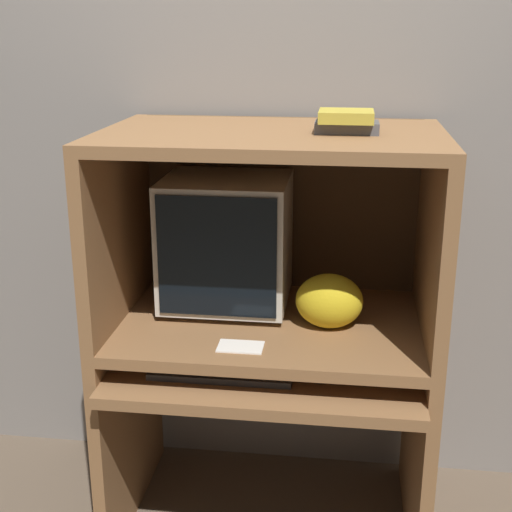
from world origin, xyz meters
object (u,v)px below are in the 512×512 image
at_px(keyboard, 222,369).
at_px(snack_bag, 329,301).
at_px(mouse, 320,371).
at_px(crt_monitor, 226,241).
at_px(book_stack, 346,121).

relative_size(keyboard, snack_bag, 2.05).
bearing_deg(snack_bag, mouse, -97.05).
relative_size(mouse, snack_bag, 0.34).
bearing_deg(crt_monitor, mouse, -40.95).
relative_size(snack_bag, book_stack, 1.15).
xyz_separation_m(snack_bag, book_stack, (0.03, 0.01, 0.55)).
xyz_separation_m(mouse, book_stack, (0.05, 0.16, 0.72)).
distance_m(crt_monitor, snack_bag, 0.40).
relative_size(keyboard, mouse, 6.00).
bearing_deg(keyboard, snack_bag, 28.54).
relative_size(keyboard, book_stack, 2.35).
bearing_deg(crt_monitor, keyboard, -83.55).
height_order(keyboard, snack_bag, snack_bag).
bearing_deg(keyboard, crt_monitor, 96.45).
distance_m(keyboard, mouse, 0.29).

